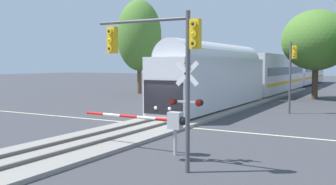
{
  "coord_description": "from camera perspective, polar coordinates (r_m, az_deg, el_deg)",
  "views": [
    {
      "loc": [
        11.83,
        -20.33,
        3.77
      ],
      "look_at": [
        0.3,
        0.52,
        2.0
      ],
      "focal_mm": 41.07,
      "sensor_mm": 36.0,
      "label": 1
    }
  ],
  "objects": [
    {
      "name": "road_centre_stripe",
      "position": [
        23.83,
        -1.25,
        -4.85
      ],
      "size": [
        44.0,
        0.2,
        0.01
      ],
      "color": "beige",
      "rests_on": "ground"
    },
    {
      "name": "traffic_signal_far_side",
      "position": [
        30.41,
        17.94,
        3.81
      ],
      "size": [
        0.53,
        0.38,
        5.44
      ],
      "color": "#4C4C51",
      "rests_on": "ground"
    },
    {
      "name": "elm_centre_background",
      "position": [
        43.87,
        21.13,
        7.25
      ],
      "size": [
        7.15,
        7.15,
        9.5
      ],
      "color": "#4C3828",
      "rests_on": "ground"
    },
    {
      "name": "ground_plane",
      "position": [
        23.83,
        -1.25,
        -4.86
      ],
      "size": [
        220.0,
        220.0,
        0.0
      ],
      "primitive_type": "plane",
      "color": "#3D3D42"
    },
    {
      "name": "pine_left_background",
      "position": [
        49.32,
        -4.31,
        8.43
      ],
      "size": [
        5.66,
        5.66,
        11.87
      ],
      "color": "brown",
      "rests_on": "ground"
    },
    {
      "name": "traffic_signal_near_right",
      "position": [
        13.61,
        -1.07,
        6.01
      ],
      "size": [
        4.19,
        0.38,
        5.58
      ],
      "color": "#4C4C51",
      "rests_on": "ground"
    },
    {
      "name": "railway_track",
      "position": [
        23.81,
        -1.25,
        -4.63
      ],
      "size": [
        4.4,
        80.0,
        0.32
      ],
      "color": "gray",
      "rests_on": "ground"
    },
    {
      "name": "crossing_gate_near",
      "position": [
        16.11,
        -0.55,
        -4.26
      ],
      "size": [
        5.25,
        0.4,
        1.8
      ],
      "color": "#B7B7BC",
      "rests_on": "ground"
    },
    {
      "name": "commuter_train",
      "position": [
        52.51,
        15.93,
        2.95
      ],
      "size": [
        3.04,
        64.94,
        5.16
      ],
      "color": "silver",
      "rests_on": "railway_track"
    },
    {
      "name": "crossing_signal_mast",
      "position": [
        14.64,
        2.82,
        -0.99
      ],
      "size": [
        1.36,
        0.44,
        3.99
      ],
      "color": "#B2B2B7",
      "rests_on": "ground"
    }
  ]
}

